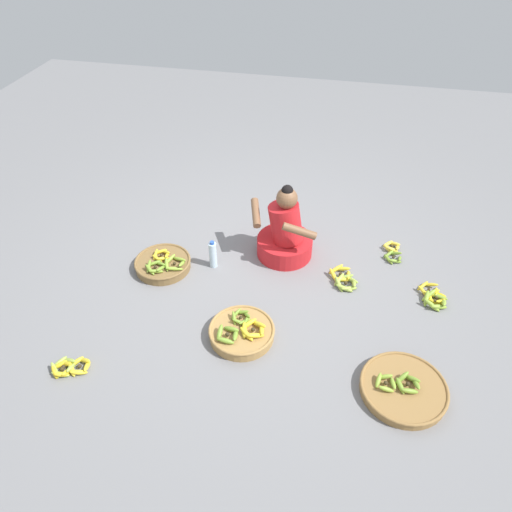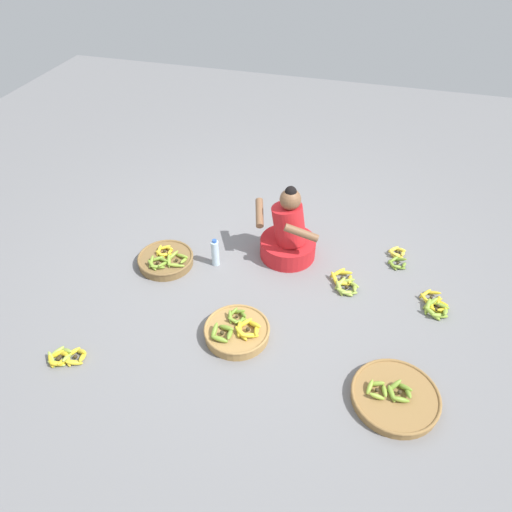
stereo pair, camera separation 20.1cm
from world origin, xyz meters
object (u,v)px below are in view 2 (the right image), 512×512
Objects in this scene: loose_bananas_back_right at (435,306)px; water_bottle at (215,253)px; banana_basket_front_center at (395,396)px; vendor_woman_front at (288,235)px; banana_basket_mid_right at (166,260)px; loose_bananas_mid_left at (65,357)px; banana_basket_near_bicycle at (237,331)px; loose_bananas_front_right at (398,257)px; loose_bananas_back_left at (345,283)px.

loose_bananas_back_right is 1.96m from water_bottle.
vendor_woman_front is at bearing 128.69° from banana_basket_front_center.
banana_basket_mid_right reaches higher than banana_basket_front_center.
vendor_woman_front reaches higher than banana_basket_front_center.
vendor_woman_front reaches higher than loose_bananas_mid_left.
banana_basket_near_bicycle is at bearing 168.17° from banana_basket_front_center.
banana_basket_front_center is 1.26m from banana_basket_near_bicycle.
loose_bananas_back_right reaches higher than loose_bananas_front_right.
banana_basket_front_center is 1.17m from loose_bananas_back_left.
loose_bananas_front_right is at bearing 12.18° from vendor_woman_front.
water_bottle is (0.44, 0.13, 0.08)m from banana_basket_mid_right.
banana_basket_front_center is 2.04× the size of loose_bananas_mid_left.
banana_basket_near_bicycle is at bearing -98.23° from vendor_woman_front.
banana_basket_near_bicycle is 1.85× the size of water_bottle.
loose_bananas_front_right is at bearing 17.94° from water_bottle.
loose_bananas_back_left is at bearing -130.99° from loose_bananas_front_right.
vendor_woman_front is 2.49× the size of loose_bananas_mid_left.
banana_basket_front_center reaches higher than loose_bananas_front_right.
loose_bananas_back_right is at bearing 26.06° from loose_bananas_mid_left.
vendor_woman_front is at bearing -167.82° from loose_bananas_front_right.
water_bottle reaches higher than loose_bananas_front_right.
banana_basket_near_bicycle is 1.48× the size of loose_bananas_front_right.
banana_basket_front_center is 1.19× the size of banana_basket_near_bicycle.
banana_basket_mid_right is 1.42× the size of loose_bananas_back_right.
banana_basket_near_bicycle is at bearing -131.93° from loose_bananas_front_right.
water_bottle is (-0.61, -0.31, -0.11)m from vendor_woman_front.
banana_basket_mid_right is 1.49× the size of loose_bananas_back_left.
loose_bananas_front_right is at bearing 92.24° from banana_basket_front_center.
loose_bananas_mid_left is (-1.91, -1.38, -0.00)m from loose_bananas_back_left.
banana_basket_front_center is 2.19× the size of water_bottle.
loose_bananas_back_left is 0.65m from loose_bananas_front_right.
vendor_woman_front is 1.22× the size of banana_basket_front_center.
banana_basket_near_bicycle is 1.01× the size of banana_basket_mid_right.
banana_basket_near_bicycle reaches higher than banana_basket_mid_right.
banana_basket_front_center is 2.31m from banana_basket_mid_right.
loose_bananas_back_right is 2.99m from loose_bananas_mid_left.
vendor_woman_front is at bearing 165.66° from loose_bananas_back_right.
banana_basket_near_bicycle is 1.68m from loose_bananas_back_right.
water_bottle reaches higher than loose_bananas_back_left.
loose_bananas_back_left is 0.98× the size of loose_bananas_front_right.
vendor_woman_front is at bearing 154.69° from loose_bananas_back_left.
loose_bananas_front_right is (1.01, 0.22, -0.21)m from vendor_woman_front.
banana_basket_front_center is 1.56m from loose_bananas_front_right.
loose_bananas_back_left is at bearing -25.31° from vendor_woman_front.
loose_bananas_back_right is (1.35, -0.34, -0.21)m from vendor_woman_front.
vendor_woman_front is 1.11m from banana_basket_near_bicycle.
loose_bananas_back_left is 1.19m from water_bottle.
loose_bananas_back_right reaches higher than loose_bananas_mid_left.
loose_bananas_mid_left is at bearing -144.20° from loose_bananas_back_left.
loose_bananas_front_right is at bearing 48.07° from banana_basket_near_bicycle.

